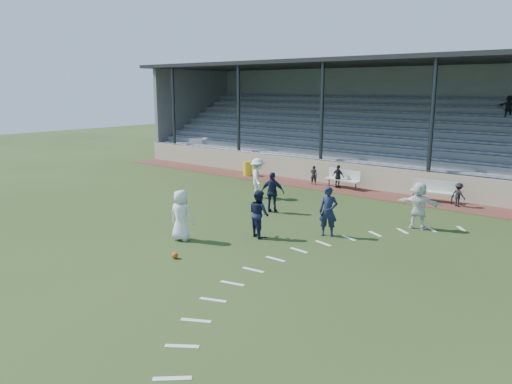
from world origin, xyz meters
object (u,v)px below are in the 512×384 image
(bench_left, at_px, (344,177))
(trash_bin, at_px, (248,169))
(player_white_lead, at_px, (181,215))
(player_navy_lead, at_px, (328,211))
(football, at_px, (175,255))
(bench_right, at_px, (434,189))

(bench_left, distance_m, trash_bin, 6.20)
(bench_left, xyz_separation_m, player_white_lead, (0.26, -11.36, 0.29))
(trash_bin, relative_size, player_navy_lead, 0.47)
(football, xyz_separation_m, player_navy_lead, (2.32, 5.03, 0.78))
(bench_left, xyz_separation_m, trash_bin, (-6.19, -0.37, -0.15))
(player_white_lead, distance_m, player_navy_lead, 5.09)
(player_white_lead, bearing_deg, football, 116.00)
(bench_left, height_order, player_navy_lead, player_navy_lead)
(player_white_lead, bearing_deg, trash_bin, -75.44)
(football, distance_m, player_navy_lead, 5.59)
(bench_right, distance_m, football, 13.14)
(player_navy_lead, bearing_deg, football, -139.12)
(football, bearing_deg, bench_right, 76.02)
(trash_bin, bearing_deg, player_white_lead, -59.58)
(football, bearing_deg, bench_left, 96.82)
(trash_bin, xyz_separation_m, football, (7.72, -12.41, -0.34))
(bench_right, bearing_deg, trash_bin, 174.11)
(football, distance_m, player_white_lead, 2.05)
(football, height_order, player_navy_lead, player_navy_lead)
(bench_right, distance_m, player_navy_lead, 7.76)
(bench_left, xyz_separation_m, football, (1.53, -12.77, -0.49))
(trash_bin, height_order, football, trash_bin)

